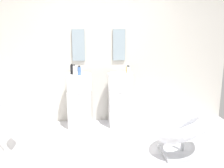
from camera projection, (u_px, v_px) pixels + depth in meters
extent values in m
cube|color=silver|center=(104.00, 165.00, 3.27)|extent=(4.80, 3.60, 0.04)
cube|color=beige|center=(99.00, 52.00, 4.58)|extent=(4.80, 0.10, 2.60)
cube|color=white|center=(80.00, 108.00, 4.47)|extent=(0.40, 0.40, 0.67)
cylinder|color=white|center=(79.00, 82.00, 4.36)|extent=(0.44, 0.44, 0.29)
cylinder|color=#B7BABF|center=(79.00, 70.00, 4.43)|extent=(0.02, 0.02, 0.10)
cube|color=white|center=(120.00, 107.00, 4.53)|extent=(0.40, 0.40, 0.67)
cylinder|color=white|center=(120.00, 81.00, 4.42)|extent=(0.44, 0.44, 0.29)
cylinder|color=#B7BABF|center=(120.00, 69.00, 4.49)|extent=(0.02, 0.02, 0.10)
cube|color=#8C9EA8|center=(78.00, 45.00, 4.45)|extent=(0.22, 0.03, 0.56)
cube|color=#8C9EA8|center=(119.00, 45.00, 4.51)|extent=(0.22, 0.03, 0.56)
cube|color=#B7BABF|center=(182.00, 152.00, 3.51)|extent=(0.56, 0.50, 0.06)
cylinder|color=#B7BABF|center=(183.00, 141.00, 3.48)|extent=(0.05, 0.05, 0.34)
torus|color=silver|center=(184.00, 128.00, 3.43)|extent=(1.07, 1.07, 0.49)
cylinder|color=#B7BABF|center=(2.00, 121.00, 3.48)|extent=(0.03, 0.03, 0.95)
cylinder|color=#B7BABF|center=(12.00, 91.00, 3.40)|extent=(0.36, 0.02, 0.02)
cube|color=white|center=(14.00, 109.00, 3.45)|extent=(0.04, 0.22, 0.50)
cylinder|color=black|center=(72.00, 70.00, 4.29)|extent=(0.05, 0.05, 0.16)
cylinder|color=black|center=(72.00, 65.00, 4.27)|extent=(0.03, 0.03, 0.02)
cylinder|color=silver|center=(129.00, 70.00, 4.31)|extent=(0.05, 0.05, 0.13)
cylinder|color=black|center=(129.00, 66.00, 4.29)|extent=(0.03, 0.03, 0.02)
cylinder|color=#4C72B7|center=(79.00, 71.00, 4.19)|extent=(0.06, 0.06, 0.14)
cylinder|color=black|center=(79.00, 66.00, 4.17)|extent=(0.03, 0.03, 0.02)
cylinder|color=#C68C38|center=(128.00, 70.00, 4.43)|extent=(0.05, 0.05, 0.11)
cylinder|color=black|center=(128.00, 66.00, 4.41)|extent=(0.03, 0.03, 0.02)
cylinder|color=white|center=(74.00, 70.00, 4.22)|extent=(0.05, 0.05, 0.16)
cylinder|color=black|center=(74.00, 65.00, 4.20)|extent=(0.03, 0.03, 0.02)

